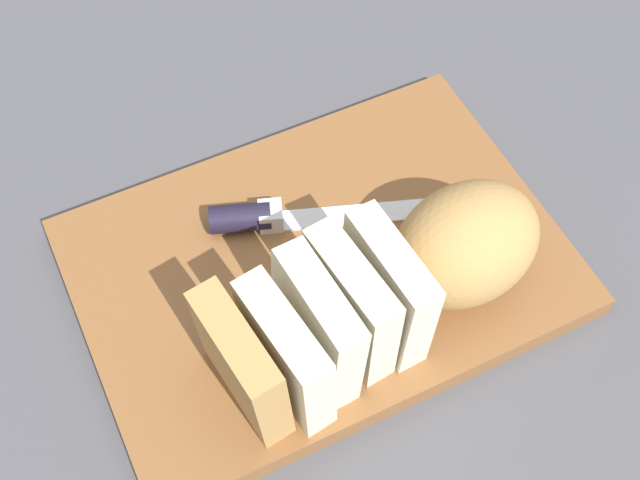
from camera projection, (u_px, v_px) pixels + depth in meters
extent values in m
plane|color=#4C4C51|center=(320.00, 273.00, 0.73)|extent=(3.00, 3.00, 0.00)
cube|color=brown|center=(320.00, 266.00, 0.72)|extent=(0.40, 0.28, 0.02)
ellipsoid|color=tan|center=(466.00, 244.00, 0.66)|extent=(0.13, 0.11, 0.10)
cube|color=beige|center=(387.00, 288.00, 0.64)|extent=(0.04, 0.09, 0.10)
cube|color=beige|center=(350.00, 304.00, 0.63)|extent=(0.04, 0.09, 0.10)
cube|color=beige|center=(317.00, 326.00, 0.62)|extent=(0.04, 0.09, 0.10)
cube|color=beige|center=(286.00, 354.00, 0.61)|extent=(0.04, 0.10, 0.10)
cube|color=tan|center=(242.00, 365.00, 0.60)|extent=(0.04, 0.09, 0.10)
cube|color=silver|center=(394.00, 212.00, 0.73)|extent=(0.21, 0.09, 0.00)
cylinder|color=black|center=(240.00, 218.00, 0.72)|extent=(0.06, 0.04, 0.02)
cube|color=silver|center=(271.00, 216.00, 0.72)|extent=(0.03, 0.03, 0.02)
sphere|color=tan|center=(383.00, 214.00, 0.73)|extent=(0.00, 0.00, 0.00)
sphere|color=tan|center=(301.00, 251.00, 0.71)|extent=(0.01, 0.01, 0.01)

